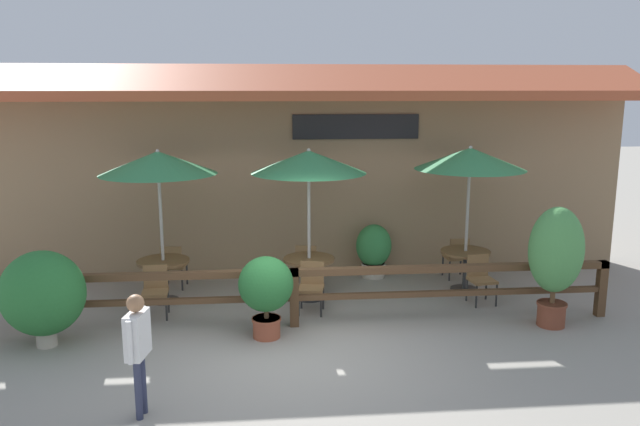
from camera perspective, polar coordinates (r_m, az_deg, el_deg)
ground_plane at (r=9.25m, az=-2.02°, el=-12.66°), size 60.00×60.00×0.00m
building_facade at (r=12.64m, az=-3.10°, el=4.11°), size 14.28×1.49×4.23m
patio_railing at (r=9.98m, az=-2.38°, el=-6.55°), size 10.40×0.14×0.95m
patio_umbrella_near at (r=11.09m, az=-14.59°, el=4.44°), size 2.02×2.02×2.73m
dining_table_near at (r=11.46m, az=-14.12°, el=-4.93°), size 0.92×0.92×0.77m
chair_near_streetside at (r=10.82m, az=-14.83°, el=-6.70°), size 0.44×0.44×0.85m
chair_near_wallside at (r=12.19m, az=-13.27°, el=-4.57°), size 0.47×0.47×0.85m
patio_umbrella_middle at (r=10.88m, az=-1.04°, el=4.68°), size 2.02×2.02×2.73m
dining_table_middle at (r=11.26m, az=-1.01°, el=-4.87°), size 0.92×0.92×0.77m
chair_middle_streetside at (r=10.67m, az=-0.79°, el=-6.57°), size 0.49×0.49×0.85m
chair_middle_wallside at (r=11.93m, az=-1.24°, el=-4.61°), size 0.48×0.48×0.85m
patio_umbrella_far at (r=11.70m, az=13.56°, el=4.83°), size 2.02×2.02×2.73m
dining_table_far at (r=12.05m, az=13.14°, el=-4.08°), size 0.92×0.92×0.77m
chair_far_streetside at (r=11.46m, az=14.46°, el=-5.65°), size 0.47×0.47×0.85m
chair_far_wallside at (r=12.76m, az=12.41°, el=-3.82°), size 0.45×0.45×0.85m
potted_plant_tall_tropical at (r=9.54m, az=-4.97°, el=-6.90°), size 0.83×0.75×1.28m
potted_plant_entrance_palm at (r=10.04m, az=-24.02°, el=-6.77°), size 1.22×1.10×1.45m
potted_plant_broad_leaf at (r=10.52m, az=20.75°, el=-3.63°), size 0.86×0.77×1.95m
potted_plant_small_flowering at (r=12.58m, az=4.93°, el=-3.31°), size 0.71×0.64×1.09m
pedestrian at (r=7.54m, az=-16.34°, el=-11.01°), size 0.25×0.52×1.49m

